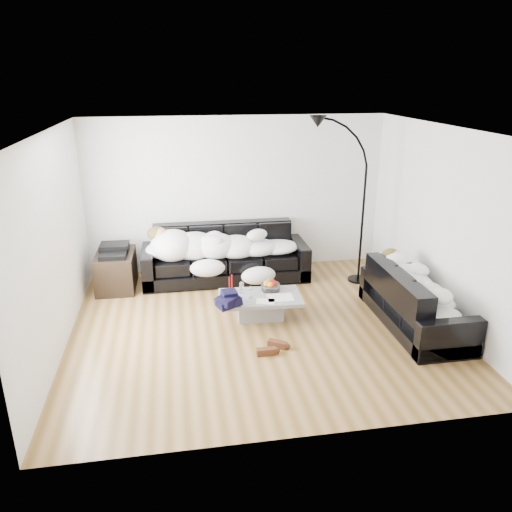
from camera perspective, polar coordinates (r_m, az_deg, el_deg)
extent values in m
plane|color=brown|center=(6.85, 0.42, -7.95)|extent=(5.00, 5.00, 0.00)
cube|color=silver|center=(8.49, -2.20, 7.01)|extent=(5.00, 0.02, 2.60)
cube|color=silver|center=(6.42, -22.11, 1.18)|extent=(0.02, 4.50, 2.60)
cube|color=silver|center=(7.19, 20.51, 3.32)|extent=(0.02, 4.50, 2.60)
plane|color=white|center=(6.08, 0.48, 14.25)|extent=(5.00, 5.00, 0.00)
cube|color=black|center=(8.21, -3.52, 0.27)|extent=(2.69, 0.93, 0.88)
cube|color=black|center=(7.03, 17.79, -4.66)|extent=(0.83, 1.94, 0.78)
ellipsoid|color=#0B5242|center=(7.37, 15.59, -0.49)|extent=(0.42, 0.38, 0.20)
cube|color=#939699|center=(6.99, 0.48, -5.82)|extent=(1.16, 0.71, 0.33)
cylinder|color=white|center=(7.07, 1.68, -3.33)|extent=(0.29, 0.29, 0.16)
cylinder|color=white|center=(6.99, -1.64, -3.60)|extent=(0.07, 0.07, 0.17)
cylinder|color=white|center=(6.86, -1.79, -4.12)|extent=(0.07, 0.07, 0.16)
cylinder|color=white|center=(6.82, -0.61, -4.17)|extent=(0.09, 0.09, 0.17)
cylinder|color=maroon|center=(7.00, -3.07, -3.31)|extent=(0.05, 0.05, 0.23)
cylinder|color=maroon|center=(7.05, -2.77, -3.07)|extent=(0.05, 0.05, 0.24)
cube|color=silver|center=(6.87, 2.78, -4.73)|extent=(0.37, 0.29, 0.01)
cube|color=silver|center=(6.75, 1.09, -5.18)|extent=(0.28, 0.23, 0.01)
cube|color=black|center=(8.20, -15.70, -1.63)|extent=(0.60, 0.86, 0.58)
cube|color=black|center=(8.08, -15.93, 0.72)|extent=(0.45, 0.35, 0.13)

